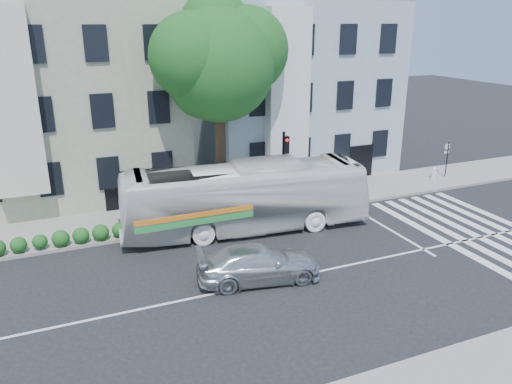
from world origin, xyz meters
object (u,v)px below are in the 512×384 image
bus (245,197)px  sedan (259,263)px  fire_hydrant (434,172)px  traffic_signal (284,162)px

bus → sedan: 5.14m
sedan → fire_hydrant: bearing=-54.1°
sedan → traffic_signal: size_ratio=1.11×
sedan → traffic_signal: (4.00, 6.09, 2.10)m
traffic_signal → fire_hydrant: 11.62m
bus → traffic_signal: traffic_signal is taller
sedan → traffic_signal: bearing=-23.7°
sedan → traffic_signal: 7.58m
bus → sedan: bus is taller
sedan → traffic_signal: traffic_signal is taller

